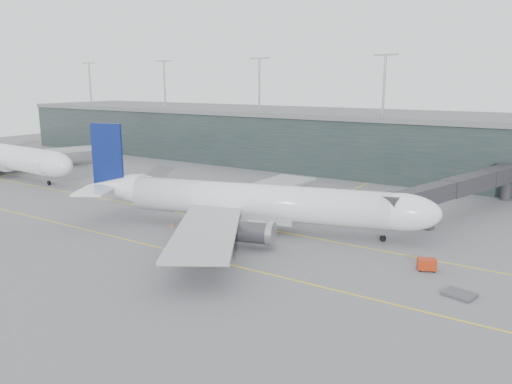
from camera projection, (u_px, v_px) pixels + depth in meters
The scene contains 18 objects.
ground at pixel (255, 219), 85.78m from camera, with size 320.00×320.00×0.00m, color slate.
taxiline_a at pixel (242, 225), 82.50m from camera, with size 160.00×0.25×0.02m, color yellow.
taxiline_b at pixel (177, 252), 69.41m from camera, with size 160.00×0.25×0.02m, color yellow.
taxiline_lead_main at pixel (331, 200), 99.49m from camera, with size 0.25×60.00×0.02m, color yellow.
taxiline_lead_adj at pixel (73, 164), 142.01m from camera, with size 0.25×60.00×0.02m, color yellow.
terminal at pixel (375, 141), 131.58m from camera, with size 240.00×36.00×29.00m.
main_aircraft at pixel (254, 202), 78.72m from camera, with size 57.23×52.64×16.30m.
jet_bridge at pixel (463, 182), 89.92m from camera, with size 16.30×46.81×7.27m.
second_aircraft at pixel (0, 156), 125.11m from camera, with size 62.29×58.45×17.47m.
gse_cart at pixel (427, 264), 62.41m from camera, with size 2.64×2.23×1.53m.
baggage_dolly at pixel (459, 294), 55.20m from camera, with size 3.21×2.57×0.32m, color #3F3E44.
uld_a at pixel (255, 199), 96.04m from camera, with size 2.35×1.94×2.01m.
uld_b at pixel (280, 200), 95.42m from camera, with size 2.48×2.21×1.88m.
uld_c at pixel (287, 203), 92.96m from camera, with size 2.33×1.90×2.05m.
cone_nose at pixel (434, 265), 63.54m from camera, with size 0.44×0.44×0.70m, color #D0450B.
cone_wing_stbd at pixel (230, 254), 67.48m from camera, with size 0.40×0.40×0.63m, color orange.
cone_wing_port at pixel (338, 213), 88.32m from camera, with size 0.45×0.45×0.72m, color #D4550B.
cone_tail at pixel (172, 224), 81.46m from camera, with size 0.47×0.47×0.74m, color #EA590D.
Camera 1 is at (45.11, -69.29, 23.32)m, focal length 35.00 mm.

